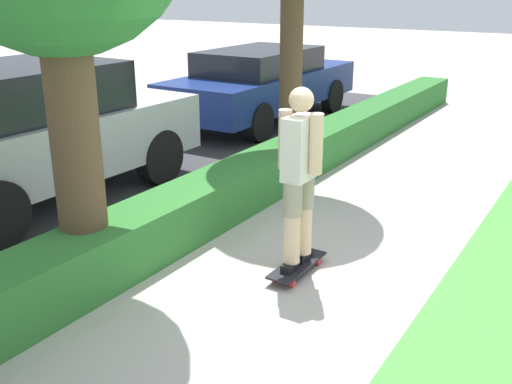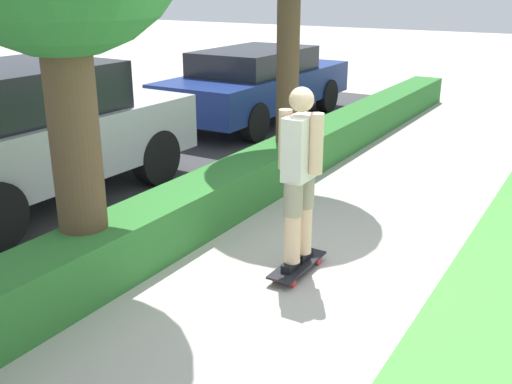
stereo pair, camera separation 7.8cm
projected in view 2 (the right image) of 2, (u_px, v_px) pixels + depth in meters
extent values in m
plane|color=#ADA89E|center=(310.00, 282.00, 5.41)|extent=(60.00, 60.00, 0.00)
cube|color=#38383A|center=(7.00, 200.00, 7.45)|extent=(18.58, 5.00, 0.01)
cube|color=#2D702D|center=(170.00, 221.00, 6.10)|extent=(18.58, 0.60, 0.53)
cube|color=black|center=(297.00, 265.00, 5.56)|extent=(0.76, 0.24, 0.02)
cylinder|color=red|center=(318.00, 261.00, 5.74)|extent=(0.07, 0.04, 0.07)
cylinder|color=red|center=(301.00, 257.00, 5.83)|extent=(0.07, 0.04, 0.07)
cylinder|color=red|center=(293.00, 283.00, 5.32)|extent=(0.07, 0.04, 0.07)
cylinder|color=red|center=(275.00, 278.00, 5.41)|extent=(0.07, 0.04, 0.07)
cube|color=black|center=(292.00, 265.00, 5.45)|extent=(0.26, 0.09, 0.07)
cylinder|color=beige|center=(293.00, 223.00, 5.31)|extent=(0.15, 0.15, 0.76)
cylinder|color=gray|center=(293.00, 199.00, 5.24)|extent=(0.17, 0.17, 0.30)
cube|color=black|center=(303.00, 256.00, 5.64)|extent=(0.26, 0.09, 0.07)
cylinder|color=beige|center=(304.00, 215.00, 5.50)|extent=(0.15, 0.15, 0.76)
cylinder|color=gray|center=(305.00, 191.00, 5.42)|extent=(0.17, 0.17, 0.30)
cube|color=silver|center=(300.00, 148.00, 5.19)|extent=(0.36, 0.20, 0.56)
cylinder|color=beige|center=(316.00, 144.00, 5.09)|extent=(0.12, 0.12, 0.53)
cylinder|color=beige|center=(285.00, 139.00, 5.24)|extent=(0.12, 0.12, 0.53)
sphere|color=beige|center=(302.00, 100.00, 5.05)|extent=(0.21, 0.21, 0.21)
cylinder|color=brown|center=(76.00, 149.00, 5.02)|extent=(0.42, 0.42, 2.48)
cylinder|color=brown|center=(288.00, 57.00, 7.77)|extent=(0.30, 0.30, 3.28)
cube|color=#B7B7BC|center=(31.00, 142.00, 7.23)|extent=(4.09, 2.00, 0.73)
cube|color=black|center=(15.00, 90.00, 6.92)|extent=(2.14, 1.73, 0.57)
cylinder|color=black|center=(156.00, 157.00, 7.94)|extent=(0.74, 0.23, 0.74)
cylinder|color=black|center=(64.00, 140.00, 8.80)|extent=(0.74, 0.23, 0.74)
cube|color=navy|center=(258.00, 88.00, 11.50)|extent=(4.67, 1.72, 0.62)
cube|color=black|center=(255.00, 61.00, 11.22)|extent=(2.43, 1.52, 0.43)
cylinder|color=black|center=(327.00, 96.00, 12.39)|extent=(0.67, 0.21, 0.67)
cylinder|color=black|center=(261.00, 89.00, 13.16)|extent=(0.67, 0.21, 0.67)
cylinder|color=black|center=(255.00, 122.00, 10.05)|extent=(0.67, 0.21, 0.67)
cylinder|color=black|center=(180.00, 112.00, 10.82)|extent=(0.67, 0.21, 0.67)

